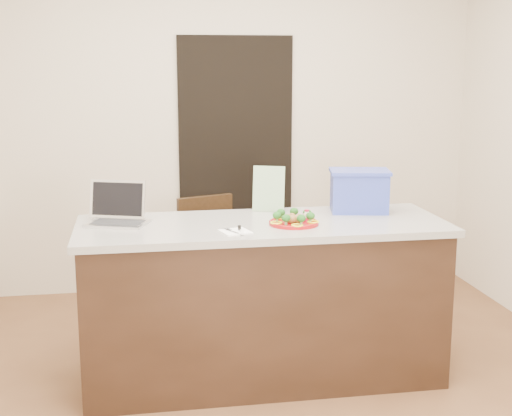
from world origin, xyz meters
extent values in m
plane|color=brown|center=(0.00, 0.00, 0.00)|extent=(4.00, 4.00, 0.00)
plane|color=beige|center=(0.00, 2.00, 1.35)|extent=(4.00, 0.00, 4.00)
plane|color=beige|center=(0.00, -2.00, 1.35)|extent=(4.00, 0.00, 4.00)
cube|color=black|center=(0.10, 1.98, 1.00)|extent=(0.90, 0.02, 2.00)
cube|color=black|center=(0.00, 0.25, 0.44)|extent=(2.00, 0.70, 0.88)
cube|color=beige|center=(0.00, 0.25, 0.90)|extent=(2.06, 0.76, 0.04)
cylinder|color=maroon|center=(0.16, 0.17, 0.93)|extent=(0.28, 0.28, 0.02)
torus|color=maroon|center=(0.16, 0.17, 0.93)|extent=(0.27, 0.27, 0.01)
sphere|color=brown|center=(0.16, 0.17, 0.96)|extent=(0.04, 0.04, 0.04)
sphere|color=brown|center=(0.16, 0.20, 0.96)|extent=(0.04, 0.04, 0.04)
sphere|color=brown|center=(0.14, 0.20, 0.96)|extent=(0.04, 0.04, 0.04)
sphere|color=brown|center=(0.13, 0.17, 0.96)|extent=(0.04, 0.04, 0.04)
sphere|color=brown|center=(0.13, 0.15, 0.96)|extent=(0.04, 0.04, 0.04)
sphere|color=brown|center=(0.15, 0.13, 0.96)|extent=(0.04, 0.04, 0.04)
sphere|color=brown|center=(0.17, 0.13, 0.96)|extent=(0.04, 0.04, 0.04)
sphere|color=brown|center=(0.19, 0.15, 0.96)|extent=(0.04, 0.04, 0.04)
sphere|color=brown|center=(0.20, 0.17, 0.96)|extent=(0.04, 0.04, 0.04)
ellipsoid|color=#144412|center=(0.25, 0.21, 0.97)|extent=(0.05, 0.05, 0.04)
ellipsoid|color=#144412|center=(0.18, 0.26, 0.97)|extent=(0.05, 0.05, 0.04)
ellipsoid|color=#144412|center=(0.10, 0.24, 0.97)|extent=(0.05, 0.05, 0.04)
ellipsoid|color=#144412|center=(0.07, 0.17, 0.97)|extent=(0.05, 0.05, 0.04)
ellipsoid|color=#144412|center=(0.10, 0.10, 0.97)|extent=(0.05, 0.05, 0.04)
ellipsoid|color=#144412|center=(0.18, 0.08, 0.97)|extent=(0.05, 0.05, 0.04)
ellipsoid|color=#144412|center=(0.24, 0.13, 0.97)|extent=(0.05, 0.05, 0.04)
torus|color=yellow|center=(0.23, 0.25, 0.94)|extent=(0.07, 0.07, 0.01)
torus|color=yellow|center=(0.10, 0.26, 0.94)|extent=(0.07, 0.07, 0.01)
torus|color=yellow|center=(0.06, 0.14, 0.94)|extent=(0.07, 0.07, 0.01)
torus|color=yellow|center=(0.15, 0.06, 0.94)|extent=(0.07, 0.07, 0.01)
torus|color=yellow|center=(0.26, 0.13, 0.94)|extent=(0.07, 0.07, 0.01)
cube|color=white|center=(-0.18, 0.05, 0.92)|extent=(0.18, 0.18, 0.01)
cube|color=#B7B7BC|center=(-0.20, 0.03, 0.93)|extent=(0.06, 0.10, 0.00)
cube|color=#B7B7BC|center=(-0.20, 0.08, 0.93)|extent=(0.04, 0.05, 0.00)
cube|color=white|center=(-0.15, 0.00, 0.93)|extent=(0.03, 0.10, 0.01)
cube|color=#B7B7BC|center=(-0.15, 0.10, 0.93)|extent=(0.03, 0.12, 0.00)
cylinder|color=white|center=(0.24, 0.18, 0.95)|extent=(0.04, 0.04, 0.06)
cylinder|color=white|center=(0.24, 0.18, 0.98)|extent=(0.02, 0.02, 0.01)
cylinder|color=#B81339|center=(0.24, 0.18, 0.99)|extent=(0.03, 0.03, 0.01)
cylinder|color=#B81339|center=(0.24, 0.18, 0.94)|extent=(0.04, 0.04, 0.02)
cube|color=silver|center=(-0.80, 0.33, 0.93)|extent=(0.38, 0.32, 0.01)
cube|color=silver|center=(-0.80, 0.44, 1.04)|extent=(0.32, 0.16, 0.21)
cube|color=black|center=(-0.80, 0.44, 1.04)|extent=(0.29, 0.14, 0.18)
cube|color=#272729|center=(-0.80, 0.32, 0.94)|extent=(0.31, 0.24, 0.00)
cube|color=silver|center=(0.09, 0.54, 1.06)|extent=(0.19, 0.11, 0.27)
cube|color=#2E3FA9|center=(0.62, 0.44, 1.04)|extent=(0.37, 0.29, 0.23)
cube|color=#2E3FA9|center=(0.62, 0.44, 1.16)|extent=(0.39, 0.32, 0.02)
cube|color=black|center=(-0.23, 0.99, 0.43)|extent=(0.51, 0.51, 0.04)
cube|color=black|center=(-0.23, 1.17, 0.68)|extent=(0.39, 0.17, 0.46)
cylinder|color=black|center=(-0.40, 0.82, 0.21)|extent=(0.03, 0.03, 0.43)
cylinder|color=black|center=(-0.06, 0.82, 0.21)|extent=(0.03, 0.03, 0.43)
cylinder|color=black|center=(-0.40, 1.16, 0.21)|extent=(0.03, 0.03, 0.43)
cylinder|color=black|center=(-0.06, 1.16, 0.21)|extent=(0.03, 0.03, 0.43)
camera|label=1|loc=(-0.70, -3.57, 1.80)|focal=50.00mm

